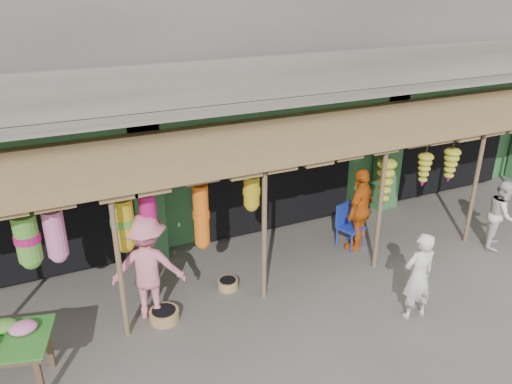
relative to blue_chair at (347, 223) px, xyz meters
name	(u,v)px	position (x,y,z in m)	size (l,w,h in m)	color
ground	(327,272)	(-0.97, -0.76, -0.54)	(80.00, 80.00, 0.00)	#514C47
building	(231,65)	(-0.97, 4.10, 2.83)	(16.40, 6.80, 7.00)	gray
awning	(304,139)	(-1.14, 0.04, 2.03)	(14.00, 2.70, 2.79)	brown
blue_chair	(347,223)	(0.00, 0.00, 0.00)	(0.58, 0.59, 0.97)	#1A2FAA
basket_mid	(164,315)	(-4.32, -0.86, -0.45)	(0.51, 0.51, 0.20)	#A07347
basket_right	(228,284)	(-2.97, -0.44, -0.46)	(0.39, 0.39, 0.18)	#987447
person_front	(419,276)	(-0.37, -2.57, 0.26)	(0.59, 0.39, 1.61)	silver
person_right	(501,214)	(2.96, -1.41, 0.22)	(0.74, 0.58, 1.52)	silver
person_vendor	(360,209)	(0.16, -0.18, 0.37)	(1.07, 0.45, 1.83)	#D45E13
person_shopper	(148,267)	(-4.47, -0.60, 0.42)	(1.24, 0.71, 1.92)	#DA7389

